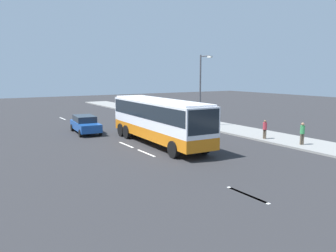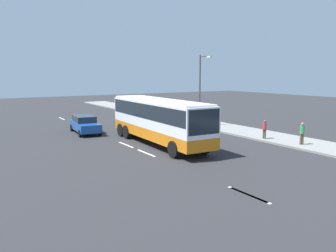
% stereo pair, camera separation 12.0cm
% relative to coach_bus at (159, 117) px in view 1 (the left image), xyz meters
% --- Properties ---
extents(ground_plane, '(120.00, 120.00, 0.00)m').
position_rel_coach_bus_xyz_m(ground_plane, '(0.65, 0.20, -2.11)').
color(ground_plane, '#28282B').
extents(sidewalk_curb, '(80.00, 4.00, 0.15)m').
position_rel_coach_bus_xyz_m(sidewalk_curb, '(0.65, 9.32, -2.03)').
color(sidewalk_curb, gray).
rests_on(sidewalk_curb, ground_plane).
extents(lane_centreline, '(33.02, 0.16, 0.01)m').
position_rel_coach_bus_xyz_m(lane_centreline, '(-2.40, -2.19, -2.10)').
color(lane_centreline, white).
rests_on(lane_centreline, ground_plane).
extents(coach_bus, '(11.68, 3.05, 3.39)m').
position_rel_coach_bus_xyz_m(coach_bus, '(0.00, 0.00, 0.00)').
color(coach_bus, orange).
rests_on(coach_bus, ground_plane).
extents(car_blue_saloon, '(4.89, 2.26, 1.55)m').
position_rel_coach_bus_xyz_m(car_blue_saloon, '(-7.77, -3.11, -1.29)').
color(car_blue_saloon, '#194799').
rests_on(car_blue_saloon, ground_plane).
extents(pedestrian_near_curb, '(0.32, 0.32, 1.51)m').
position_rel_coach_bus_xyz_m(pedestrian_near_curb, '(3.16, 7.90, -1.10)').
color(pedestrian_near_curb, brown).
rests_on(pedestrian_near_curb, sidewalk_curb).
extents(pedestrian_at_crossing, '(0.32, 0.32, 1.63)m').
position_rel_coach_bus_xyz_m(pedestrian_at_crossing, '(6.21, 8.48, -1.02)').
color(pedestrian_at_crossing, brown).
rests_on(pedestrian_at_crossing, sidewalk_curb).
extents(street_lamp, '(1.76, 0.24, 6.94)m').
position_rel_coach_bus_xyz_m(street_lamp, '(-5.00, 7.74, 2.03)').
color(street_lamp, '#47474C').
rests_on(street_lamp, sidewalk_curb).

